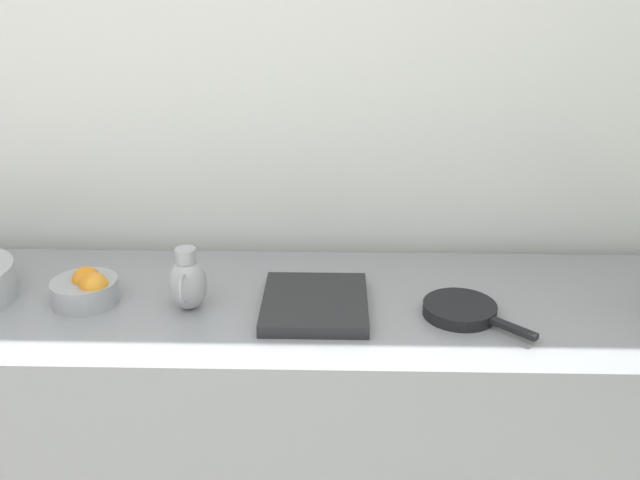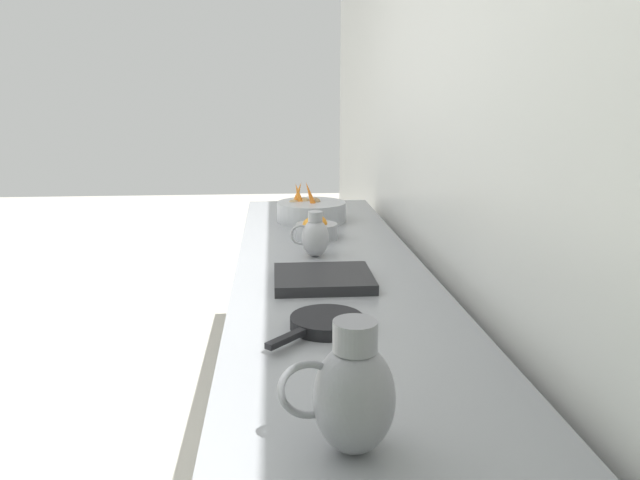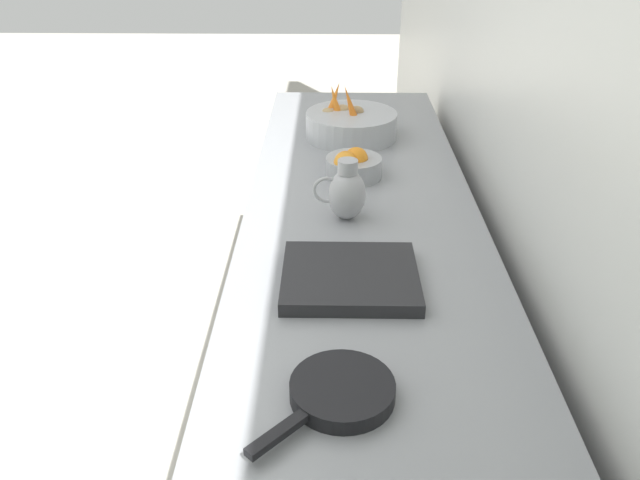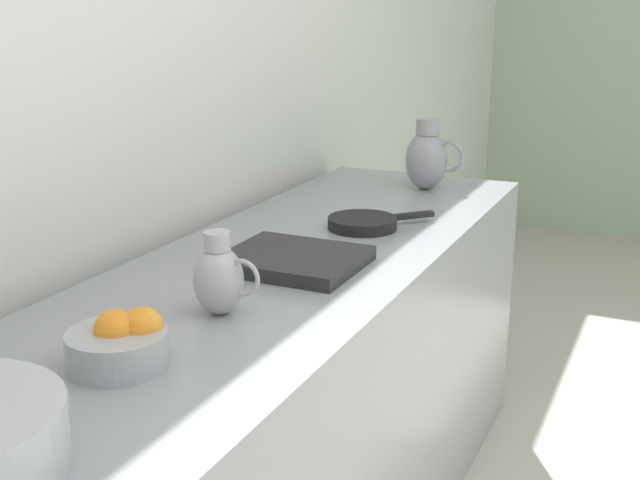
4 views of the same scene
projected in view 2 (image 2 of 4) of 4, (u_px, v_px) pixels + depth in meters
The scene contains 8 objects.
tile_wall_left at pixel (512, 117), 1.70m from camera, with size 0.10×7.90×3.00m, color white.
prep_counter at pixel (330, 375), 2.39m from camera, with size 0.73×2.95×0.92m, color gray.
vegetable_colander at pixel (311, 211), 3.09m from camera, with size 0.36×0.36×0.21m.
orange_bowl at pixel (316, 229), 2.70m from camera, with size 0.19×0.19×0.11m.
metal_pitcher_tall at pixel (353, 394), 1.06m from camera, with size 0.21×0.15×0.25m.
metal_pitcher_short at pixel (315, 236), 2.40m from camera, with size 0.16×0.11×0.19m.
counter_sink_basin at pixel (323, 278), 2.06m from camera, with size 0.34×0.30×0.04m, color #232326.
skillet_on_counter at pixel (326, 323), 1.66m from camera, with size 0.28×0.29×0.03m.
Camera 2 is at (-1.26, 2.30, 1.56)m, focal length 33.23 mm.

